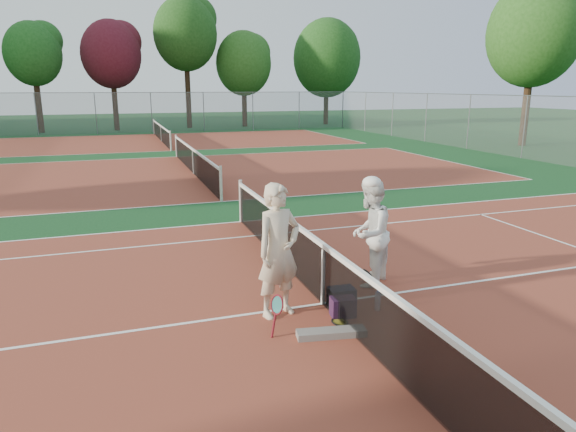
% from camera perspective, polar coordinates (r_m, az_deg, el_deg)
% --- Properties ---
extents(ground, '(130.00, 130.00, 0.00)m').
position_cam_1_polar(ground, '(8.41, 3.87, -9.71)').
color(ground, '#0F3A18').
rests_on(ground, ground).
extents(court_main, '(23.77, 10.97, 0.01)m').
position_cam_1_polar(court_main, '(8.41, 3.87, -9.69)').
color(court_main, maroon).
rests_on(court_main, ground).
extents(court_far_a, '(23.77, 10.97, 0.01)m').
position_cam_1_polar(court_far_a, '(21.08, -10.43, 4.64)').
color(court_far_a, maroon).
rests_on(court_far_a, ground).
extents(court_far_b, '(23.77, 10.97, 0.01)m').
position_cam_1_polar(court_far_b, '(34.38, -13.87, 8.07)').
color(court_far_b, maroon).
rests_on(court_far_b, ground).
extents(net_main, '(0.10, 10.98, 1.02)m').
position_cam_1_polar(net_main, '(8.22, 3.93, -6.46)').
color(net_main, black).
rests_on(net_main, ground).
extents(net_far_a, '(0.10, 10.98, 1.02)m').
position_cam_1_polar(net_far_a, '(21.00, -10.49, 6.01)').
color(net_far_a, black).
rests_on(net_far_a, ground).
extents(net_far_b, '(0.10, 10.98, 1.02)m').
position_cam_1_polar(net_far_b, '(34.34, -13.92, 8.91)').
color(net_far_b, black).
rests_on(net_far_b, ground).
extents(fence_back, '(32.00, 0.06, 3.00)m').
position_cam_1_polar(fence_back, '(41.24, -14.93, 11.04)').
color(fence_back, slate).
rests_on(fence_back, ground).
extents(player_a, '(0.86, 0.70, 2.05)m').
position_cam_1_polar(player_a, '(7.67, -1.05, -3.89)').
color(player_a, beige).
rests_on(player_a, ground).
extents(player_b, '(1.15, 1.14, 1.87)m').
position_cam_1_polar(player_b, '(9.01, 9.08, -1.90)').
color(player_b, white).
rests_on(player_b, ground).
extents(racket_red, '(0.26, 0.31, 0.59)m').
position_cam_1_polar(racket_red, '(7.30, -1.22, -11.02)').
color(racket_red, maroon).
rests_on(racket_red, ground).
extents(racket_black_held, '(0.41, 0.33, 0.51)m').
position_cam_1_polar(racket_black_held, '(8.61, 8.93, -7.44)').
color(racket_black_held, black).
rests_on(racket_black_held, ground).
extents(racket_spare, '(0.37, 0.64, 0.03)m').
position_cam_1_polar(racket_spare, '(7.80, 5.77, -11.63)').
color(racket_spare, black).
rests_on(racket_spare, ground).
extents(sports_bag_navy, '(0.43, 0.31, 0.32)m').
position_cam_1_polar(sports_bag_navy, '(8.26, 5.96, -9.01)').
color(sports_bag_navy, black).
rests_on(sports_bag_navy, ground).
extents(sports_bag_purple, '(0.40, 0.30, 0.30)m').
position_cam_1_polar(sports_bag_purple, '(7.96, 6.12, -10.02)').
color(sports_bag_purple, black).
rests_on(sports_bag_purple, ground).
extents(net_cover_canvas, '(1.00, 0.39, 0.10)m').
position_cam_1_polar(net_cover_canvas, '(7.39, 4.85, -12.84)').
color(net_cover_canvas, slate).
rests_on(net_cover_canvas, ground).
extents(water_bottle, '(0.09, 0.09, 0.30)m').
position_cam_1_polar(water_bottle, '(8.24, 9.94, -9.28)').
color(water_bottle, '#C5DAFA').
rests_on(water_bottle, ground).
extents(tree_back_1, '(4.09, 4.09, 8.14)m').
position_cam_1_polar(tree_back_1, '(44.08, -26.48, 15.79)').
color(tree_back_1, '#382314').
rests_on(tree_back_1, ground).
extents(tree_back_maroon, '(4.59, 4.59, 8.52)m').
position_cam_1_polar(tree_back_maroon, '(44.26, -19.05, 16.60)').
color(tree_back_maroon, '#382314').
rests_on(tree_back_maroon, ground).
extents(tree_back_3, '(5.20, 5.20, 10.63)m').
position_cam_1_polar(tree_back_3, '(45.54, -11.34, 19.18)').
color(tree_back_3, '#382314').
rests_on(tree_back_3, ground).
extents(tree_back_4, '(4.78, 4.78, 8.13)m').
position_cam_1_polar(tree_back_4, '(46.51, -4.96, 16.51)').
color(tree_back_4, '#382314').
rests_on(tree_back_4, ground).
extents(tree_back_5, '(6.13, 6.13, 9.48)m').
position_cam_1_polar(tree_back_5, '(49.11, 4.33, 17.08)').
color(tree_back_5, '#382314').
rests_on(tree_back_5, ground).
extents(tree_right_1, '(5.24, 5.24, 9.38)m').
position_cam_1_polar(tree_right_1, '(34.07, 25.66, 17.78)').
color(tree_right_1, '#382314').
rests_on(tree_right_1, ground).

